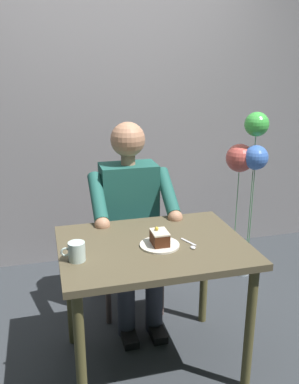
{
  "coord_description": "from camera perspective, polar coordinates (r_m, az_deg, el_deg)",
  "views": [
    {
      "loc": [
        0.52,
        1.89,
        1.67
      ],
      "look_at": [
        -0.01,
        -0.1,
        1.0
      ],
      "focal_mm": 38.59,
      "sensor_mm": 36.0,
      "label": 1
    }
  ],
  "objects": [
    {
      "name": "balloon_display",
      "position": [
        3.19,
        13.45,
        3.75
      ],
      "size": [
        0.29,
        0.29,
        1.3
      ],
      "color": "#B2C1C6",
      "rests_on": "ground"
    },
    {
      "name": "dining_table",
      "position": [
        2.21,
        0.48,
        -9.47
      ],
      "size": [
        0.97,
        0.73,
        0.75
      ],
      "color": "brown",
      "rests_on": "ground"
    },
    {
      "name": "dessert_plate",
      "position": [
        2.14,
        1.41,
        -7.33
      ],
      "size": [
        0.21,
        0.21,
        0.01
      ],
      "primitive_type": "cylinder",
      "color": "silver",
      "rests_on": "dining_table"
    },
    {
      "name": "chair",
      "position": [
        2.88,
        -3.2,
        -5.78
      ],
      "size": [
        0.42,
        0.42,
        0.92
      ],
      "color": "brown",
      "rests_on": "ground"
    },
    {
      "name": "dessert_spoon",
      "position": [
        2.15,
        5.72,
        -7.28
      ],
      "size": [
        0.05,
        0.14,
        0.01
      ],
      "color": "silver",
      "rests_on": "dining_table"
    },
    {
      "name": "seated_person",
      "position": [
        2.66,
        -2.51,
        -3.76
      ],
      "size": [
        0.53,
        0.58,
        1.3
      ],
      "color": "#205950",
      "rests_on": "ground"
    },
    {
      "name": "cafe_rear_panel",
      "position": [
        3.42,
        -6.31,
        15.03
      ],
      "size": [
        6.4,
        0.12,
        3.0
      ],
      "primitive_type": "cube",
      "color": "gray",
      "rests_on": "ground"
    },
    {
      "name": "coffee_cup",
      "position": [
        2.0,
        -10.07,
        -8.06
      ],
      "size": [
        0.12,
        0.08,
        0.09
      ],
      "color": "silver",
      "rests_on": "dining_table"
    },
    {
      "name": "cake_slice",
      "position": [
        2.12,
        1.41,
        -6.32
      ],
      "size": [
        0.08,
        0.11,
        0.09
      ],
      "color": "#4B2412",
      "rests_on": "dessert_plate"
    },
    {
      "name": "ground_plane",
      "position": [
        2.57,
        0.44,
        -22.44
      ],
      "size": [
        14.0,
        14.0,
        0.0
      ],
      "primitive_type": "plane",
      "color": "#34393E"
    }
  ]
}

